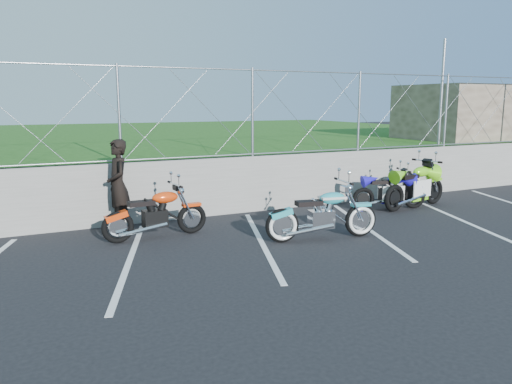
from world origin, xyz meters
name	(u,v)px	position (x,y,z in m)	size (l,w,h in m)	color
ground	(288,257)	(0.00, 0.00, 0.00)	(90.00, 90.00, 0.00)	black
retaining_wall	(213,187)	(0.00, 3.50, 0.65)	(30.00, 0.22, 1.30)	slate
grass_field	(125,149)	(0.00, 13.50, 0.65)	(30.00, 20.00, 1.30)	#1D4913
stone_building	(476,112)	(10.50, 5.50, 2.20)	(5.00, 3.00, 1.80)	brown
chain_link_fence	(211,113)	(0.00, 3.50, 2.30)	(28.00, 0.03, 2.00)	gray
sign_pole	(442,93)	(7.20, 3.90, 2.80)	(0.08, 0.08, 3.00)	gray
parking_lines	(317,234)	(1.20, 1.00, 0.00)	(18.29, 4.31, 0.01)	silver
cruiser_turquoise	(324,216)	(1.13, 0.67, 0.44)	(2.20, 0.69, 1.10)	black
naked_orange	(157,216)	(-1.64, 2.10, 0.43)	(2.03, 0.69, 1.01)	black
sportbike_green	(416,188)	(4.73, 2.11, 0.49)	(2.17, 0.77, 1.13)	black
sportbike_blue	(390,192)	(4.04, 2.22, 0.41)	(1.80, 0.72, 0.96)	black
person_standing	(118,185)	(-2.18, 3.00, 0.91)	(0.67, 0.44, 1.82)	black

